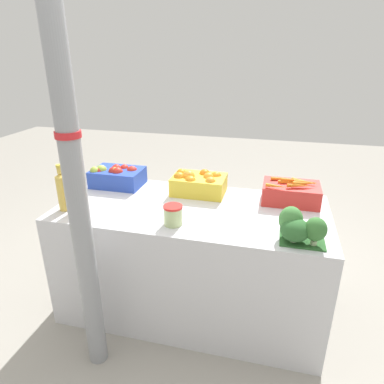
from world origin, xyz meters
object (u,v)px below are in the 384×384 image
object	(u,v)px
pickle_jar	(173,215)
juice_bottle_golden	(62,191)
broccoli_pile	(298,227)
carrot_crate	(291,192)
support_pole	(72,160)
apple_crate	(117,176)
juice_bottle_amber	(78,196)
orange_crate	(198,183)

from	to	relation	value
pickle_jar	juice_bottle_golden	bearing A→B (deg)	178.08
broccoli_pile	juice_bottle_golden	size ratio (longest dim) A/B	0.82
carrot_crate	pickle_jar	world-z (taller)	carrot_crate
support_pole	pickle_jar	bearing A→B (deg)	40.77
apple_crate	broccoli_pile	size ratio (longest dim) A/B	1.48
support_pole	pickle_jar	size ratio (longest dim) A/B	21.05
juice_bottle_golden	apple_crate	bearing A→B (deg)	73.77
pickle_jar	carrot_crate	bearing A→B (deg)	37.00
support_pole	juice_bottle_amber	world-z (taller)	support_pole
pickle_jar	juice_bottle_amber	bearing A→B (deg)	177.76
support_pole	broccoli_pile	size ratio (longest dim) A/B	10.12
carrot_crate	pickle_jar	bearing A→B (deg)	-143.00
broccoli_pile	orange_crate	bearing A→B (deg)	141.52
carrot_crate	support_pole	bearing A→B (deg)	-141.57
orange_crate	carrot_crate	bearing A→B (deg)	0.20
carrot_crate	juice_bottle_amber	bearing A→B (deg)	-159.70
juice_bottle_golden	juice_bottle_amber	xyz separation A→B (m)	(0.10, 0.00, -0.02)
orange_crate	broccoli_pile	size ratio (longest dim) A/B	1.48
juice_bottle_golden	broccoli_pile	bearing A→B (deg)	-2.09
juice_bottle_amber	pickle_jar	distance (m)	0.59
support_pole	juice_bottle_amber	xyz separation A→B (m)	(-0.23, 0.34, -0.34)
support_pole	juice_bottle_golden	world-z (taller)	support_pole
orange_crate	carrot_crate	xyz separation A→B (m)	(0.60, 0.00, -0.01)
support_pole	broccoli_pile	xyz separation A→B (m)	(1.02, 0.29, -0.35)
juice_bottle_amber	broccoli_pile	bearing A→B (deg)	-2.25
juice_bottle_golden	juice_bottle_amber	bearing A→B (deg)	0.00
carrot_crate	broccoli_pile	bearing A→B (deg)	-87.15
apple_crate	carrot_crate	size ratio (longest dim) A/B	1.00
apple_crate	juice_bottle_amber	bearing A→B (deg)	-94.31
support_pole	carrot_crate	xyz separation A→B (m)	(1.00, 0.79, -0.37)
juice_bottle_amber	carrot_crate	bearing A→B (deg)	20.30
support_pole	pickle_jar	world-z (taller)	support_pole
carrot_crate	juice_bottle_golden	world-z (taller)	juice_bottle_golden
broccoli_pile	juice_bottle_amber	bearing A→B (deg)	177.75
orange_crate	juice_bottle_golden	distance (m)	0.85
pickle_jar	orange_crate	bearing A→B (deg)	86.63
apple_crate	broccoli_pile	xyz separation A→B (m)	(1.21, -0.50, 0.01)
carrot_crate	juice_bottle_golden	size ratio (longest dim) A/B	1.22
apple_crate	juice_bottle_golden	world-z (taller)	juice_bottle_golden
apple_crate	support_pole	bearing A→B (deg)	-76.32
juice_bottle_golden	support_pole	bearing A→B (deg)	-46.55
juice_bottle_golden	juice_bottle_amber	world-z (taller)	juice_bottle_golden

